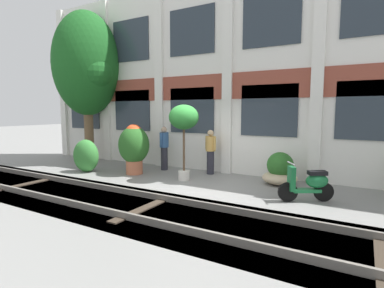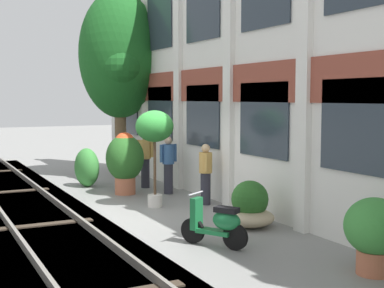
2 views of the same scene
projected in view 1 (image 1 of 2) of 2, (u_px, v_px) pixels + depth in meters
ground_plane at (194, 187)px, 8.78m from camera, size 80.00×80.00×0.00m
apartment_facade at (231, 75)px, 10.67m from camera, size 17.99×0.64×7.05m
rail_tracks at (146, 215)px, 6.87m from camera, size 25.63×2.80×0.43m
broadleaf_tree at (86, 66)px, 12.98m from camera, size 2.98×2.83×6.49m
potted_plant_wide_bowl at (280, 171)px, 9.12m from camera, size 1.05×1.05×0.99m
potted_plant_glazed_jar at (134, 145)px, 10.57m from camera, size 1.09×1.09×1.77m
potted_plant_tall_urn at (184, 121)px, 9.50m from camera, size 0.95×0.95×2.44m
scooter_near_curb at (309, 184)px, 7.39m from camera, size 1.22×0.82×0.98m
resident_by_doorway at (164, 147)px, 11.30m from camera, size 0.34×0.53×1.64m
resident_watching_tracks at (210, 151)px, 10.57m from camera, size 0.49×0.34×1.57m
resident_near_plants at (135, 145)px, 11.75m from camera, size 0.38×0.42×1.68m
topiary_hedge at (86, 156)px, 10.97m from camera, size 1.10×0.84×1.19m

